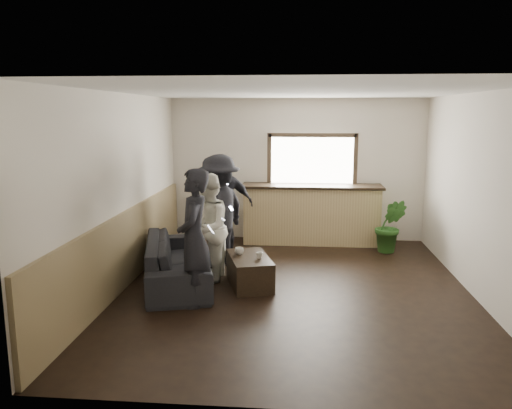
# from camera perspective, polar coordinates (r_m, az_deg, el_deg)

# --- Properties ---
(ground) EXTENTS (5.00, 6.00, 0.01)m
(ground) POSITION_cam_1_polar(r_m,az_deg,el_deg) (7.35, 4.31, -9.61)
(ground) COLOR black
(room_shell) EXTENTS (5.01, 6.01, 2.80)m
(room_shell) POSITION_cam_1_polar(r_m,az_deg,el_deg) (7.03, -1.54, 1.85)
(room_shell) COLOR silver
(room_shell) RESTS_ON ground
(bar_counter) EXTENTS (2.70, 0.68, 2.13)m
(bar_counter) POSITION_cam_1_polar(r_m,az_deg,el_deg) (9.79, 6.34, -0.68)
(bar_counter) COLOR tan
(bar_counter) RESTS_ON ground
(sofa) EXTENTS (1.45, 2.42, 0.66)m
(sofa) POSITION_cam_1_polar(r_m,az_deg,el_deg) (7.63, -8.97, -6.34)
(sofa) COLOR black
(sofa) RESTS_ON ground
(coffee_table) EXTENTS (0.81, 1.10, 0.44)m
(coffee_table) POSITION_cam_1_polar(r_m,az_deg,el_deg) (7.43, -0.75, -7.59)
(coffee_table) COLOR black
(coffee_table) RESTS_ON ground
(cup_a) EXTENTS (0.16, 0.16, 0.10)m
(cup_a) POSITION_cam_1_polar(r_m,az_deg,el_deg) (7.46, -1.93, -5.33)
(cup_a) COLOR silver
(cup_a) RESTS_ON coffee_table
(cup_b) EXTENTS (0.13, 0.13, 0.09)m
(cup_b) POSITION_cam_1_polar(r_m,az_deg,el_deg) (7.27, 0.39, -5.83)
(cup_b) COLOR silver
(cup_b) RESTS_ON coffee_table
(potted_plant) EXTENTS (0.60, 0.52, 0.99)m
(potted_plant) POSITION_cam_1_polar(r_m,az_deg,el_deg) (9.39, 15.10, -2.37)
(potted_plant) COLOR #2D6623
(potted_plant) RESTS_ON ground
(person_a) EXTENTS (0.52, 0.71, 1.82)m
(person_a) POSITION_cam_1_polar(r_m,az_deg,el_deg) (6.57, -7.10, -3.81)
(person_a) COLOR black
(person_a) RESTS_ON ground
(person_b) EXTENTS (0.65, 0.82, 1.64)m
(person_b) POSITION_cam_1_polar(r_m,az_deg,el_deg) (7.49, -5.58, -2.72)
(person_b) COLOR silver
(person_b) RESTS_ON ground
(person_c) EXTENTS (1.14, 1.39, 1.87)m
(person_c) POSITION_cam_1_polar(r_m,az_deg,el_deg) (8.15, -4.24, -0.80)
(person_c) COLOR black
(person_c) RESTS_ON ground
(person_d) EXTENTS (1.14, 0.78, 1.80)m
(person_d) POSITION_cam_1_polar(r_m,az_deg,el_deg) (8.88, -3.68, -0.07)
(person_d) COLOR black
(person_d) RESTS_ON ground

